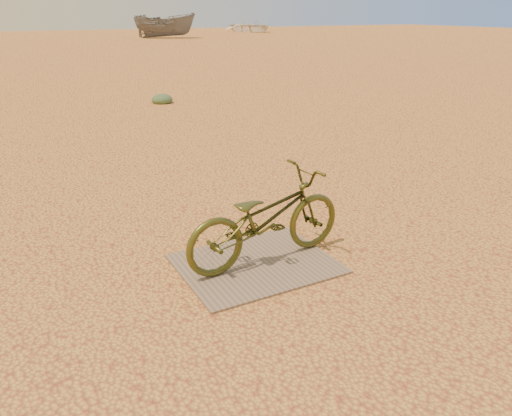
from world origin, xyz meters
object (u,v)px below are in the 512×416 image
plywood_board (256,264)px  boat_mid_right (165,26)px  boat_far_right (251,26)px  bicycle (266,218)px

plywood_board → boat_mid_right: 40.34m
plywood_board → boat_far_right: bearing=62.3°
bicycle → boat_far_right: size_ratio=0.29×
plywood_board → bicycle: size_ratio=0.86×
bicycle → boat_far_right: (23.98, 45.87, 0.13)m
boat_far_right → plywood_board: bearing=-130.7°
plywood_board → bicycle: 0.45m
plywood_board → bicycle: bearing=6.5°
boat_mid_right → boat_far_right: boat_mid_right is taller
plywood_board → boat_mid_right: bearing=72.5°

